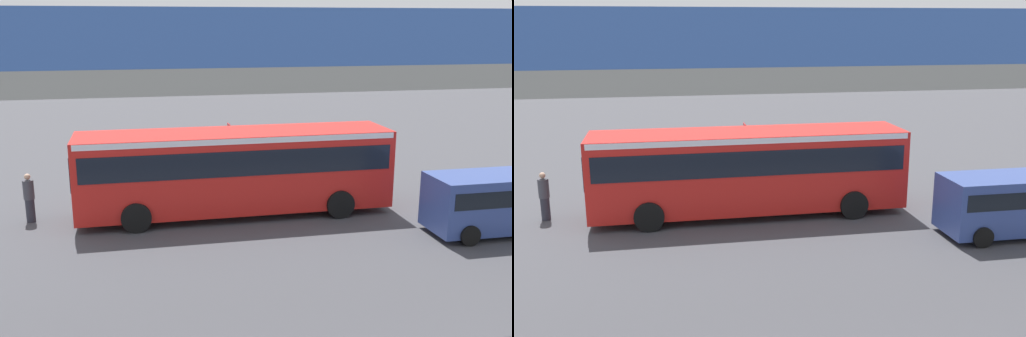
{
  "view_description": "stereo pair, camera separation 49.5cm",
  "coord_description": "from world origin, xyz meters",
  "views": [
    {
      "loc": [
        3.53,
        21.2,
        6.97
      ],
      "look_at": [
        -0.94,
        0.14,
        1.6
      ],
      "focal_mm": 40.84,
      "sensor_mm": 36.0,
      "label": 1
    },
    {
      "loc": [
        3.05,
        21.3,
        6.97
      ],
      "look_at": [
        -0.94,
        0.14,
        1.6
      ],
      "focal_mm": 40.84,
      "sensor_mm": 36.0,
      "label": 2
    }
  ],
  "objects": [
    {
      "name": "traffic_sign",
      "position": [
        -0.45,
        -3.17,
        1.89
      ],
      "size": [
        0.08,
        0.6,
        2.8
      ],
      "color": "slate",
      "rests_on": "ground"
    },
    {
      "name": "bicycle_black",
      "position": [
        -10.14,
        2.49,
        0.37
      ],
      "size": [
        1.77,
        0.44,
        0.96
      ],
      "color": "black",
      "rests_on": "ground"
    },
    {
      "name": "pedestrian",
      "position": [
        7.35,
        -0.06,
        0.89
      ],
      "size": [
        0.38,
        0.38,
        1.79
      ],
      "color": "#2D2D38",
      "rests_on": "ground"
    },
    {
      "name": "city_bus",
      "position": [
        -0.06,
        0.59,
        1.88
      ],
      "size": [
        11.54,
        2.85,
        3.15
      ],
      "color": "red",
      "rests_on": "ground"
    },
    {
      "name": "ground",
      "position": [
        0.0,
        0.0,
        0.0
      ],
      "size": [
        80.0,
        80.0,
        0.0
      ],
      "primitive_type": "plane",
      "color": "#424247"
    },
    {
      "name": "pedestrian_overpass",
      "position": [
        0.0,
        9.07,
        5.42
      ],
      "size": [
        27.11,
        2.6,
        7.26
      ],
      "color": "gray",
      "rests_on": "ground"
    },
    {
      "name": "lane_dash_left",
      "position": [
        0.0,
        -2.55,
        0.0
      ],
      "size": [
        2.0,
        0.2,
        0.01
      ],
      "primitive_type": "cube",
      "color": "silver",
      "rests_on": "ground"
    },
    {
      "name": "parked_van",
      "position": [
        -8.46,
        4.39,
        1.18
      ],
      "size": [
        4.8,
        2.17,
        2.05
      ],
      "color": "#33478C",
      "rests_on": "ground"
    },
    {
      "name": "lane_dash_centre",
      "position": [
        4.0,
        -2.55,
        0.0
      ],
      "size": [
        2.0,
        0.2,
        0.01
      ],
      "primitive_type": "cube",
      "color": "silver",
      "rests_on": "ground"
    },
    {
      "name": "lane_dash_leftmost",
      "position": [
        -4.0,
        -2.55,
        0.0
      ],
      "size": [
        2.0,
        0.2,
        0.01
      ],
      "primitive_type": "cube",
      "color": "silver",
      "rests_on": "ground"
    }
  ]
}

